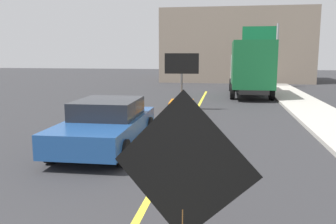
% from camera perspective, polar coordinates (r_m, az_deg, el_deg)
% --- Properties ---
extents(lane_center_stripe, '(0.14, 36.00, 0.01)m').
position_cam_1_polar(lane_center_stripe, '(8.17, -1.03, -9.90)').
color(lane_center_stripe, yellow).
rests_on(lane_center_stripe, ground).
extents(roadwork_sign, '(1.59, 0.40, 2.33)m').
position_cam_1_polar(roadwork_sign, '(3.81, 2.48, -9.39)').
color(roadwork_sign, '#593819').
rests_on(roadwork_sign, ground).
extents(arrow_board_trailer, '(1.60, 1.87, 2.70)m').
position_cam_1_polar(arrow_board_trailer, '(17.02, 2.16, 1.85)').
color(arrow_board_trailer, orange).
rests_on(arrow_board_trailer, ground).
extents(box_truck, '(2.55, 7.64, 3.42)m').
position_cam_1_polar(box_truck, '(23.52, 13.02, 7.02)').
color(box_truck, black).
rests_on(box_truck, ground).
extents(pickup_car, '(2.14, 4.67, 1.38)m').
position_cam_1_polar(pickup_car, '(10.37, -9.78, -1.91)').
color(pickup_car, navy).
rests_on(pickup_car, ground).
extents(highway_guide_sign, '(2.79, 0.25, 5.00)m').
position_cam_1_polar(highway_guide_sign, '(29.69, 15.46, 10.40)').
color(highway_guide_sign, gray).
rests_on(highway_guide_sign, ground).
extents(far_building_block, '(13.98, 7.88, 6.79)m').
position_cam_1_polar(far_building_block, '(36.76, 10.66, 10.26)').
color(far_building_block, gray).
rests_on(far_building_block, ground).
extents(traffic_cone_near_sign, '(0.36, 0.36, 0.73)m').
position_cam_1_polar(traffic_cone_near_sign, '(6.36, 3.30, -12.22)').
color(traffic_cone_near_sign, black).
rests_on(traffic_cone_near_sign, ground).
extents(traffic_cone_mid_lane, '(0.36, 0.36, 0.60)m').
position_cam_1_polar(traffic_cone_mid_lane, '(9.04, 2.71, -6.08)').
color(traffic_cone_mid_lane, black).
rests_on(traffic_cone_mid_lane, ground).
extents(traffic_cone_far_lane, '(0.36, 0.36, 0.64)m').
position_cam_1_polar(traffic_cone_far_lane, '(12.04, 3.17, -2.10)').
color(traffic_cone_far_lane, black).
rests_on(traffic_cone_far_lane, ground).
extents(traffic_cone_curbside, '(0.36, 0.36, 0.69)m').
position_cam_1_polar(traffic_cone_curbside, '(15.15, 3.39, 0.36)').
color(traffic_cone_curbside, black).
rests_on(traffic_cone_curbside, ground).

